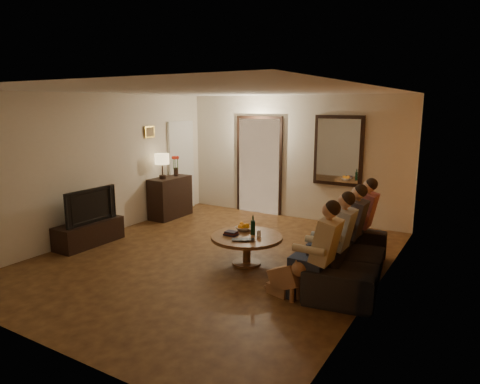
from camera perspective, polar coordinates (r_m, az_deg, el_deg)
The scene contains 33 objects.
floor at distance 6.92m, azimuth -3.45°, elevation -8.72°, with size 5.00×6.00×0.01m, color #3A1E0F.
ceiling at distance 6.50m, azimuth -3.73°, elevation 13.32°, with size 5.00×6.00×0.01m, color white.
back_wall at distance 9.20m, azimuth 7.06°, elevation 4.60°, with size 5.00×0.02×2.60m, color beige.
front_wall at distance 4.50m, azimuth -25.71°, elevation -3.69°, with size 5.00×0.02×2.60m, color beige.
left_wall at distance 8.25m, azimuth -18.10°, elevation 3.33°, with size 0.02×6.00×2.60m, color beige.
right_wall at distance 5.59m, azimuth 18.08°, elevation -0.32°, with size 0.02×6.00×2.60m, color beige.
orange_accent at distance 5.59m, azimuth 17.98°, elevation -0.31°, with size 0.01×6.00×2.60m, color #C35E21.
kitchen_doorway at distance 9.56m, azimuth 2.57°, elevation 3.43°, with size 1.00×0.06×2.10m, color #FFE0A5.
door_trim at distance 9.55m, azimuth 2.55°, elevation 3.42°, with size 1.12×0.04×2.22m, color black.
fridge_glimpse at distance 9.47m, azimuth 3.91°, elevation 2.42°, with size 0.45×0.03×1.70m, color silver.
mirror_frame at distance 8.78m, azimuth 12.98°, elevation 5.39°, with size 1.00×0.05×1.40m, color black.
mirror_glass at distance 8.75m, azimuth 12.92°, elevation 5.37°, with size 0.86×0.02×1.26m, color white.
white_door at distance 9.91m, azimuth -7.82°, elevation 3.44°, with size 0.06×0.85×2.04m, color white.
framed_art at distance 9.08m, azimuth -11.98°, elevation 7.84°, with size 0.03×0.28×0.24m, color #B28C33.
art_canvas at distance 9.07m, azimuth -11.91°, elevation 7.84°, with size 0.01×0.22×0.18m, color brown.
dresser at distance 9.36m, azimuth -9.29°, elevation -0.69°, with size 0.45×0.98×0.87m, color black.
table_lamp at distance 9.08m, azimuth -10.33°, elevation 3.42°, with size 0.30×0.30×0.54m, color beige, non-canonical shape.
flower_vase at distance 9.42m, azimuth -8.56°, elevation 3.46°, with size 0.14×0.14×0.44m, color red, non-canonical shape.
tv_stand at distance 7.93m, azimuth -19.47°, elevation -5.19°, with size 0.45×1.22×0.41m, color black.
tv at distance 7.81m, azimuth -19.71°, elevation -1.67°, with size 0.14×1.03×0.59m, color black.
sofa at distance 6.20m, azimuth 14.43°, elevation -8.40°, with size 0.85×2.18×0.64m, color black.
person_a at distance 5.33m, azimuth 10.74°, elevation -8.36°, with size 0.60×0.40×1.20m, color tan, non-canonical shape.
person_b at distance 5.86m, azimuth 12.78°, elevation -6.57°, with size 0.60×0.40×1.20m, color tan, non-canonical shape.
person_c at distance 6.41m, azimuth 14.47°, elevation -5.09°, with size 0.60×0.40×1.20m, color tan, non-canonical shape.
person_d at distance 6.97m, azimuth 15.88°, elevation -3.83°, with size 0.60×0.40×1.20m, color tan, non-canonical shape.
dog at distance 5.52m, azimuth 6.09°, elevation -11.05°, with size 0.56×0.24×0.56m, color #926343, non-canonical shape.
coffee_table at distance 6.58m, azimuth 0.91°, elevation -7.72°, with size 1.09×1.09×0.45m, color brown.
bowl at distance 6.77m, azimuth 0.52°, elevation -4.88°, with size 0.26×0.26×0.06m, color white.
oranges at distance 6.75m, azimuth 0.52°, elevation -4.33°, with size 0.20×0.20×0.08m, color orange, non-canonical shape.
wine_bottle at distance 6.52m, azimuth 1.74°, elevation -4.39°, with size 0.07×0.07×0.31m, color black, non-canonical shape.
wine_glass at distance 6.45m, azimuth 2.53°, elevation -5.55°, with size 0.06×0.06×0.10m, color silver.
book_stack at distance 6.52m, azimuth -1.21°, elevation -5.48°, with size 0.20×0.15×0.07m, color black, non-canonical shape.
laptop at distance 6.23m, azimuth 0.42°, elevation -6.54°, with size 0.33×0.21×0.03m, color black.
Camera 1 is at (3.68, -5.36, 2.39)m, focal length 32.00 mm.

